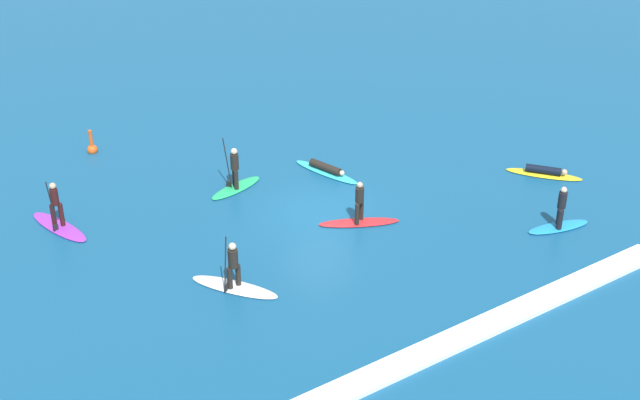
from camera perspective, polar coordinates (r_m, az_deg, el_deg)
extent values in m
plane|color=navy|center=(34.94, 0.00, -0.71)|extent=(120.00, 120.00, 0.00)
ellipsoid|color=yellow|center=(38.50, 13.69, 1.55)|extent=(2.43, 2.76, 0.08)
cylinder|color=black|center=(38.41, 13.65, 1.83)|extent=(1.14, 1.29, 0.33)
sphere|color=tan|center=(38.38, 14.88, 1.67)|extent=(0.35, 0.35, 0.25)
ellipsoid|color=red|center=(34.21, 2.43, -1.40)|extent=(2.98, 1.97, 0.08)
cylinder|color=black|center=(33.81, 2.31, -0.89)|extent=(0.23, 0.23, 0.85)
cylinder|color=black|center=(34.13, 2.58, -0.57)|extent=(0.23, 0.23, 0.85)
cylinder|color=black|center=(33.60, 2.47, 0.33)|extent=(0.43, 0.43, 0.59)
sphere|color=tan|center=(33.40, 2.48, 0.94)|extent=(0.30, 0.30, 0.22)
ellipsoid|color=purple|center=(35.24, -15.83, -1.61)|extent=(1.58, 3.16, 0.09)
cylinder|color=#381414|center=(34.99, -16.17, -0.94)|extent=(0.22, 0.22, 0.92)
cylinder|color=#381414|center=(34.99, -15.71, -0.87)|extent=(0.22, 0.22, 0.92)
cylinder|color=#381414|center=(34.61, -16.12, 0.20)|extent=(0.37, 0.37, 0.64)
sphere|color=tan|center=(34.40, -16.22, 0.84)|extent=(0.30, 0.30, 0.25)
cylinder|color=black|center=(34.49, -16.26, -0.35)|extent=(0.22, 0.10, 2.04)
cube|color=black|center=(34.97, -16.04, -1.71)|extent=(0.21, 0.11, 0.32)
ellipsoid|color=#33C6CC|center=(37.57, 0.40, 1.74)|extent=(1.52, 3.19, 0.10)
cylinder|color=black|center=(37.50, 0.34, 2.05)|extent=(0.75, 1.50, 0.32)
sphere|color=beige|center=(37.03, 1.37, 1.68)|extent=(0.26, 0.26, 0.21)
ellipsoid|color=white|center=(30.88, -5.31, -5.39)|extent=(2.40, 3.00, 0.08)
cylinder|color=black|center=(30.70, -5.09, -4.63)|extent=(0.25, 0.25, 0.78)
cylinder|color=black|center=(30.57, -5.60, -4.84)|extent=(0.25, 0.25, 0.78)
cylinder|color=black|center=(30.23, -5.41, -3.61)|extent=(0.47, 0.47, 0.67)
sphere|color=beige|center=(29.98, -5.45, -2.88)|extent=(0.36, 0.36, 0.26)
cylinder|color=black|center=(30.16, -5.88, -3.99)|extent=(0.31, 0.24, 1.98)
cube|color=black|center=(30.69, -5.79, -5.44)|extent=(0.20, 0.16, 0.32)
ellipsoid|color=#23B266|center=(36.57, -5.23, 0.75)|extent=(2.58, 1.29, 0.09)
cylinder|color=black|center=(36.49, -5.31, 1.48)|extent=(0.22, 0.22, 0.81)
cylinder|color=black|center=(36.22, -5.21, 1.26)|extent=(0.22, 0.22, 0.81)
cylinder|color=black|center=(36.01, -5.31, 2.38)|extent=(0.39, 0.39, 0.64)
sphere|color=beige|center=(35.81, -5.35, 3.02)|extent=(0.30, 0.30, 0.25)
cylinder|color=black|center=(36.14, -5.76, 2.29)|extent=(0.14, 0.40, 2.05)
cube|color=black|center=(36.61, -5.68, 0.94)|extent=(0.11, 0.21, 0.32)
ellipsoid|color=#1E8CD1|center=(35.01, 14.53, -1.62)|extent=(2.57, 1.24, 0.10)
cylinder|color=black|center=(34.63, 14.63, -1.17)|extent=(0.25, 0.25, 0.78)
cylinder|color=black|center=(34.96, 14.61, -0.84)|extent=(0.25, 0.25, 0.78)
cylinder|color=black|center=(34.44, 14.77, 0.00)|extent=(0.37, 0.37, 0.63)
sphere|color=beige|center=(34.24, 14.86, 0.61)|extent=(0.27, 0.27, 0.22)
sphere|color=#E55119|center=(40.38, -13.91, 3.04)|extent=(0.45, 0.45, 0.45)
cylinder|color=#E55119|center=(40.21, -13.97, 3.55)|extent=(0.16, 0.16, 1.02)
cube|color=white|center=(29.24, 9.64, -7.96)|extent=(16.07, 0.90, 0.18)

